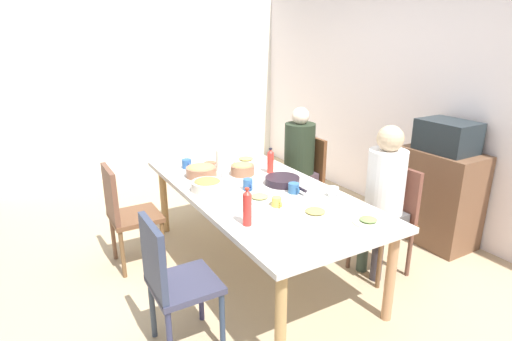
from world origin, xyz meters
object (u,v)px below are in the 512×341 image
(chair_3, at_px, (389,214))
(cup_2, at_px, (187,164))
(chair_1, at_px, (305,174))
(bowl_1, at_px, (242,169))
(plate_1, at_px, (246,160))
(side_cabinet, at_px, (438,197))
(plate_4, at_px, (315,213))
(bowl_2, at_px, (207,185))
(bottle_2, at_px, (270,161))
(plate_2, at_px, (210,164))
(person_1, at_px, (298,156))
(serving_pan, at_px, (283,181))
(cup_3, at_px, (334,192))
(dining_table, at_px, (256,195))
(plate_3, at_px, (368,221))
(bottle_0, at_px, (247,208))
(bottle_1, at_px, (219,159))
(chair_2, at_px, (172,278))
(microwave, at_px, (447,136))
(cup_1, at_px, (294,188))
(plate_0, at_px, (260,198))
(chair_0, at_px, (125,211))
(person_3, at_px, (384,189))
(bowl_0, at_px, (201,171))
(cup_0, at_px, (225,177))
(cup_5, at_px, (277,202))

(chair_3, relative_size, cup_2, 7.37)
(chair_1, xyz_separation_m, bowl_1, (0.22, -0.86, 0.27))
(plate_1, bearing_deg, side_cabinet, 51.74)
(plate_1, height_order, plate_4, same)
(chair_3, height_order, bowl_2, chair_3)
(bottle_2, bearing_deg, plate_2, -141.19)
(person_1, height_order, side_cabinet, person_1)
(plate_1, bearing_deg, bowl_2, -50.24)
(serving_pan, xyz_separation_m, cup_3, (0.43, 0.18, 0.01))
(dining_table, distance_m, plate_3, 0.99)
(bottle_0, height_order, bottle_1, bottle_0)
(chair_2, xyz_separation_m, cup_2, (-1.35, 0.64, 0.26))
(plate_4, height_order, bottle_2, bottle_2)
(person_1, bearing_deg, microwave, 41.14)
(plate_4, relative_size, cup_1, 2.10)
(plate_0, height_order, cup_2, cup_2)
(chair_2, distance_m, cup_3, 1.37)
(cup_3, bearing_deg, plate_2, -157.97)
(bowl_2, relative_size, bottle_2, 1.13)
(chair_0, height_order, serving_pan, chair_0)
(chair_0, bearing_deg, person_3, 56.80)
(plate_4, bearing_deg, plate_2, -173.23)
(plate_1, relative_size, cup_2, 2.11)
(person_3, distance_m, microwave, 0.95)
(chair_0, distance_m, bowl_0, 0.72)
(chair_2, height_order, microwave, microwave)
(bowl_1, relative_size, serving_pan, 0.45)
(chair_1, relative_size, plate_2, 4.09)
(cup_0, bearing_deg, dining_table, 31.10)
(plate_2, height_order, bottle_2, bottle_2)
(plate_1, height_order, bottle_1, bottle_1)
(dining_table, relative_size, plate_3, 11.22)
(plate_3, distance_m, microwave, 1.53)
(plate_4, xyz_separation_m, cup_3, (-0.19, 0.32, 0.03))
(chair_0, bearing_deg, dining_table, 58.09)
(plate_2, bearing_deg, plate_4, 6.77)
(plate_2, distance_m, serving_pan, 0.83)
(plate_0, distance_m, bowl_0, 0.73)
(plate_3, bearing_deg, bowl_1, -169.26)
(bowl_1, distance_m, cup_3, 0.89)
(bowl_1, relative_size, cup_5, 1.96)
(bottle_0, xyz_separation_m, microwave, (-0.11, 2.12, 0.19))
(plate_3, bearing_deg, cup_3, 167.52)
(dining_table, height_order, chair_3, chair_3)
(plate_0, distance_m, cup_0, 0.49)
(chair_1, relative_size, bowl_2, 3.49)
(serving_pan, bearing_deg, person_3, 47.67)
(cup_0, bearing_deg, cup_1, 35.64)
(cup_2, bearing_deg, serving_pan, 33.48)
(chair_1, xyz_separation_m, cup_3, (1.04, -0.51, 0.25))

